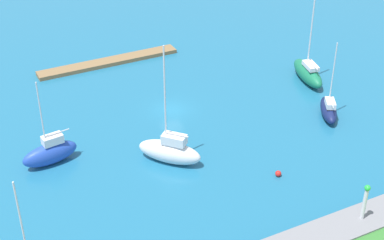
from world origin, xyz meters
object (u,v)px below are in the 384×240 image
pier_dock (109,62)px  mooring_buoy_red (278,174)px  sailboat_green_off_beacon (308,72)px  sailboat_navy_by_breakwater (329,109)px  harbor_beacon (365,200)px  sailboat_blue_west_end (50,152)px  sailboat_white_lone_south (170,151)px

pier_dock → mooring_buoy_red: 34.05m
sailboat_green_off_beacon → sailboat_navy_by_breakwater: size_ratio=1.34×
harbor_beacon → sailboat_blue_west_end: (22.31, -23.27, -2.31)m
sailboat_green_off_beacon → sailboat_blue_west_end: bearing=108.4°
sailboat_navy_by_breakwater → sailboat_blue_west_end: sailboat_blue_west_end is taller
sailboat_navy_by_breakwater → mooring_buoy_red: sailboat_navy_by_breakwater is taller
harbor_beacon → sailboat_blue_west_end: 32.32m
pier_dock → sailboat_blue_west_end: size_ratio=2.08×
harbor_beacon → sailboat_green_off_beacon: 29.92m
sailboat_navy_by_breakwater → sailboat_green_off_beacon: bearing=8.5°
pier_dock → sailboat_navy_by_breakwater: bearing=125.9°
sailboat_green_off_beacon → sailboat_navy_by_breakwater: 9.42m
pier_dock → sailboat_white_lone_south: bearing=84.8°
pier_dock → mooring_buoy_red: size_ratio=31.84×
sailboat_navy_by_breakwater → sailboat_blue_west_end: size_ratio=0.97×
sailboat_blue_west_end → sailboat_white_lone_south: (-11.46, 5.53, 0.09)m
sailboat_white_lone_south → pier_dock: bearing=-47.5°
sailboat_blue_west_end → sailboat_white_lone_south: bearing=146.9°
pier_dock → sailboat_blue_west_end: 24.71m
mooring_buoy_red → sailboat_blue_west_end: bearing=-32.5°
pier_dock → harbor_beacon: bearing=101.0°
sailboat_blue_west_end → mooring_buoy_red: bearing=140.2°
harbor_beacon → mooring_buoy_red: bearing=-79.4°
harbor_beacon → sailboat_navy_by_breakwater: sailboat_navy_by_breakwater is taller
harbor_beacon → pier_dock: bearing=-79.0°
harbor_beacon → mooring_buoy_red: 10.99m
sailboat_green_off_beacon → sailboat_white_lone_south: sailboat_white_lone_south is taller
sailboat_navy_by_breakwater → sailboat_blue_west_end: 33.13m
harbor_beacon → sailboat_navy_by_breakwater: bearing=-120.3°
pier_dock → sailboat_blue_west_end: bearing=55.9°
pier_dock → sailboat_navy_by_breakwater: size_ratio=2.15×
sailboat_green_off_beacon → sailboat_white_lone_south: size_ratio=0.94×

